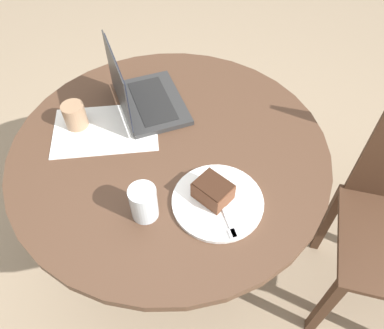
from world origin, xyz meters
name	(u,v)px	position (x,y,z in m)	size (l,w,h in m)	color
ground_plane	(177,250)	(0.00, 0.00, 0.00)	(12.00, 12.00, 0.00)	gray
dining_table	(172,177)	(0.00, 0.00, 0.58)	(1.03, 1.03, 0.74)	#4C3323
paper_document	(105,129)	(-0.22, 0.06, 0.74)	(0.38, 0.29, 0.00)	white
plate	(218,201)	(0.16, -0.20, 0.74)	(0.26, 0.26, 0.01)	white
cake_slice	(213,191)	(0.15, -0.19, 0.78)	(0.13, 0.12, 0.06)	brown
fork	(227,217)	(0.19, -0.26, 0.75)	(0.08, 0.17, 0.00)	silver
coffee_glass	(75,116)	(-0.32, 0.07, 0.78)	(0.07, 0.07, 0.09)	#997556
water_glass	(144,203)	(-0.04, -0.26, 0.79)	(0.08, 0.08, 0.11)	silver
laptop	(143,97)	(-0.11, 0.18, 0.78)	(0.32, 0.36, 0.23)	#2D2D2D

